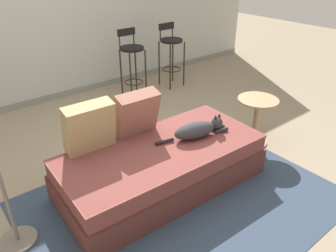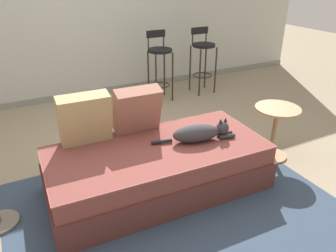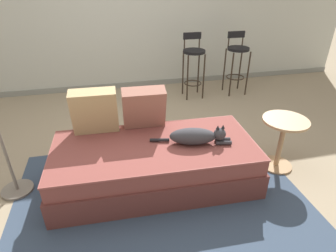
{
  "view_description": "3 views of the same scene",
  "coord_description": "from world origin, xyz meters",
  "px_view_note": "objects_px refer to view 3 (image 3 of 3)",
  "views": [
    {
      "loc": [
        -1.5,
        -2.36,
        1.97
      ],
      "look_at": [
        0.15,
        -0.3,
        0.54
      ],
      "focal_mm": 35.0,
      "sensor_mm": 36.0,
      "label": 1
    },
    {
      "loc": [
        -1.02,
        -2.57,
        1.78
      ],
      "look_at": [
        0.15,
        -0.3,
        0.54
      ],
      "focal_mm": 35.0,
      "sensor_mm": 36.0,
      "label": 2
    },
    {
      "loc": [
        -0.36,
        -2.52,
        1.8
      ],
      "look_at": [
        0.15,
        -0.3,
        0.54
      ],
      "focal_mm": 30.0,
      "sensor_mm": 36.0,
      "label": 3
    }
  ],
  "objects_px": {
    "throw_pillow_corner": "(95,111)",
    "bar_stool_near_window": "(194,60)",
    "side_table": "(282,137)",
    "throw_pillow_middle": "(144,108)",
    "couch": "(155,163)",
    "cat": "(196,136)",
    "bar_stool_by_doorway": "(237,57)"
  },
  "relations": [
    {
      "from": "throw_pillow_corner",
      "to": "side_table",
      "type": "height_order",
      "value": "throw_pillow_corner"
    },
    {
      "from": "throw_pillow_middle",
      "to": "bar_stool_by_doorway",
      "type": "xyz_separation_m",
      "value": [
        1.75,
        1.63,
        -0.04
      ]
    },
    {
      "from": "cat",
      "to": "side_table",
      "type": "bearing_deg",
      "value": 1.09
    },
    {
      "from": "side_table",
      "to": "throw_pillow_middle",
      "type": "bearing_deg",
      "value": 163.66
    },
    {
      "from": "cat",
      "to": "bar_stool_by_doorway",
      "type": "distance_m",
      "value": 2.44
    },
    {
      "from": "throw_pillow_corner",
      "to": "cat",
      "type": "distance_m",
      "value": 0.98
    },
    {
      "from": "bar_stool_by_doorway",
      "to": "side_table",
      "type": "distance_m",
      "value": 2.08
    },
    {
      "from": "couch",
      "to": "bar_stool_by_doorway",
      "type": "distance_m",
      "value": 2.64
    },
    {
      "from": "side_table",
      "to": "throw_pillow_corner",
      "type": "bearing_deg",
      "value": 167.27
    },
    {
      "from": "bar_stool_near_window",
      "to": "bar_stool_by_doorway",
      "type": "height_order",
      "value": "bar_stool_near_window"
    },
    {
      "from": "couch",
      "to": "bar_stool_near_window",
      "type": "bearing_deg",
      "value": 63.46
    },
    {
      "from": "side_table",
      "to": "couch",
      "type": "bearing_deg",
      "value": 177.96
    },
    {
      "from": "bar_stool_near_window",
      "to": "bar_stool_by_doorway",
      "type": "distance_m",
      "value": 0.73
    },
    {
      "from": "throw_pillow_middle",
      "to": "couch",
      "type": "bearing_deg",
      "value": -84.21
    },
    {
      "from": "throw_pillow_corner",
      "to": "cat",
      "type": "bearing_deg",
      "value": -25.67
    },
    {
      "from": "throw_pillow_corner",
      "to": "throw_pillow_middle",
      "type": "distance_m",
      "value": 0.47
    },
    {
      "from": "couch",
      "to": "throw_pillow_corner",
      "type": "height_order",
      "value": "throw_pillow_corner"
    },
    {
      "from": "cat",
      "to": "bar_stool_near_window",
      "type": "xyz_separation_m",
      "value": [
        0.61,
        2.03,
        0.1
      ]
    },
    {
      "from": "cat",
      "to": "bar_stool_by_doorway",
      "type": "bearing_deg",
      "value": 56.65
    },
    {
      "from": "throw_pillow_corner",
      "to": "bar_stool_near_window",
      "type": "relative_size",
      "value": 0.45
    },
    {
      "from": "throw_pillow_corner",
      "to": "throw_pillow_middle",
      "type": "height_order",
      "value": "throw_pillow_corner"
    },
    {
      "from": "throw_pillow_corner",
      "to": "throw_pillow_middle",
      "type": "bearing_deg",
      "value": -2.04
    },
    {
      "from": "bar_stool_by_doorway",
      "to": "couch",
      "type": "bearing_deg",
      "value": -130.98
    },
    {
      "from": "bar_stool_by_doorway",
      "to": "side_table",
      "type": "relative_size",
      "value": 1.78
    },
    {
      "from": "throw_pillow_corner",
      "to": "cat",
      "type": "xyz_separation_m",
      "value": [
        0.87,
        -0.42,
        -0.15
      ]
    },
    {
      "from": "throw_pillow_middle",
      "to": "side_table",
      "type": "distance_m",
      "value": 1.4
    },
    {
      "from": "couch",
      "to": "throw_pillow_corner",
      "type": "relative_size",
      "value": 4.28
    },
    {
      "from": "throw_pillow_corner",
      "to": "couch",
      "type": "bearing_deg",
      "value": -35.48
    },
    {
      "from": "bar_stool_near_window",
      "to": "throw_pillow_corner",
      "type": "bearing_deg",
      "value": -132.63
    },
    {
      "from": "throw_pillow_middle",
      "to": "cat",
      "type": "height_order",
      "value": "throw_pillow_middle"
    },
    {
      "from": "cat",
      "to": "bar_stool_near_window",
      "type": "bearing_deg",
      "value": 73.28
    },
    {
      "from": "bar_stool_by_doorway",
      "to": "bar_stool_near_window",
      "type": "bearing_deg",
      "value": 179.96
    }
  ]
}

